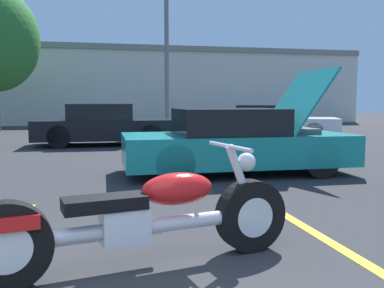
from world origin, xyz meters
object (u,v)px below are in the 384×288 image
Objects in this scene: light_pole at (168,29)px; show_car_hood_open at (237,142)px; parked_car_mid_row at (105,126)px; parked_car_right_row at (271,122)px; motorcycle at (143,219)px.

show_car_hood_open is at bearing -92.69° from light_pole.
light_pole is 6.42m from parked_car_mid_row.
light_pole reaches higher than parked_car_right_row.
motorcycle is 9.75m from parked_car_mid_row.
motorcycle is at bearing -116.94° from show_car_hood_open.
motorcycle is (-2.63, -14.28, -3.83)m from light_pole.
show_car_hood_open is at bearing -66.62° from parked_car_mid_row.
show_car_hood_open reaches higher than parked_car_mid_row.
parked_car_mid_row is (-2.71, -4.53, -3.64)m from light_pole.
show_car_hood_open reaches higher than parked_car_right_row.
parked_car_mid_row is 0.85× the size of parked_car_right_row.
parked_car_right_row is at bearing -47.16° from light_pole.
parked_car_mid_row reaches higher than motorcycle.
parked_car_right_row is at bearing 51.21° from motorcycle.
light_pole is 10.87m from show_car_hood_open.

